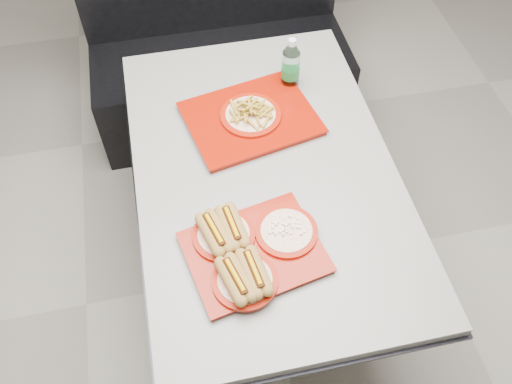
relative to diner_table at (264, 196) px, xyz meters
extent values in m
plane|color=gray|center=(0.00, 0.00, -0.58)|extent=(6.00, 6.00, 0.00)
cylinder|color=black|center=(0.00, 0.00, -0.56)|extent=(0.52, 0.52, 0.05)
cylinder|color=black|center=(0.00, 0.00, -0.20)|extent=(0.11, 0.11, 0.66)
cube|color=black|center=(0.00, 0.00, 0.12)|extent=(0.92, 1.42, 0.01)
cube|color=gray|center=(0.00, 0.00, 0.15)|extent=(0.90, 1.40, 0.04)
cube|color=black|center=(0.00, 1.02, -0.36)|extent=(1.30, 0.55, 0.45)
cube|color=#901103|center=(-0.11, -0.33, 0.17)|extent=(0.45, 0.38, 0.02)
cube|color=#901103|center=(-0.11, -0.33, 0.18)|extent=(0.46, 0.39, 0.01)
cylinder|color=#9B1605|center=(-0.16, -0.43, 0.19)|extent=(0.20, 0.20, 0.01)
cylinder|color=white|center=(-0.16, -0.43, 0.20)|extent=(0.16, 0.16, 0.00)
cylinder|color=#9B1605|center=(-0.19, -0.26, 0.19)|extent=(0.20, 0.20, 0.01)
cylinder|color=white|center=(-0.19, -0.26, 0.20)|extent=(0.16, 0.16, 0.00)
cylinder|color=#9B1605|center=(0.00, -0.29, 0.19)|extent=(0.20, 0.20, 0.01)
cylinder|color=white|center=(0.00, -0.29, 0.20)|extent=(0.16, 0.16, 0.00)
cube|color=#901103|center=(0.00, 0.23, 0.17)|extent=(0.52, 0.44, 0.02)
cube|color=#901103|center=(0.00, 0.23, 0.19)|extent=(0.53, 0.45, 0.01)
cylinder|color=#9B1605|center=(0.00, 0.23, 0.20)|extent=(0.23, 0.23, 0.01)
cylinder|color=white|center=(0.00, 0.23, 0.20)|extent=(0.19, 0.19, 0.01)
cylinder|color=silver|center=(0.18, 0.39, 0.25)|extent=(0.07, 0.07, 0.16)
cylinder|color=#1D7433|center=(0.18, 0.39, 0.24)|extent=(0.07, 0.07, 0.05)
cone|color=silver|center=(0.18, 0.39, 0.35)|extent=(0.07, 0.07, 0.04)
cylinder|color=silver|center=(0.18, 0.39, 0.38)|extent=(0.03, 0.03, 0.02)
camera|label=1|loc=(-0.28, -1.16, 1.63)|focal=38.00mm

